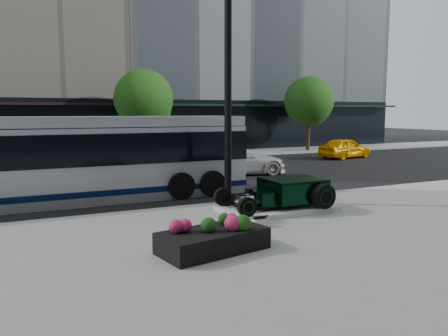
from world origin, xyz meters
name	(u,v)px	position (x,y,z in m)	size (l,w,h in m)	color
ground	(211,194)	(0.00, 0.00, 0.00)	(120.00, 120.00, 0.00)	black
sidewalk_far	(126,158)	(0.00, 14.00, 0.06)	(70.00, 4.00, 0.12)	gray
street_trees	(146,101)	(1.15, 13.07, 3.77)	(29.80, 3.80, 5.70)	black
display_plinth	(277,209)	(0.43, -3.98, 0.20)	(3.40, 1.80, 0.15)	silver
hot_rod	(287,191)	(0.77, -3.98, 0.70)	(3.22, 2.00, 0.81)	black
info_plaque	(259,222)	(-0.95, -5.29, 0.24)	(0.41, 0.31, 0.31)	silver
lamppost	(228,93)	(-0.35, -2.20, 3.70)	(0.43, 0.43, 7.74)	black
flower_planter	(213,239)	(-2.85, -6.62, 0.39)	(2.46, 1.54, 0.74)	black
transit_bus	(75,158)	(-4.73, 0.82, 1.49)	(12.12, 2.88, 2.92)	silver
white_sedan	(237,160)	(3.27, 4.15, 0.70)	(1.97, 4.85, 1.41)	silver
yellow_taxi	(345,148)	(13.36, 8.01, 0.68)	(1.61, 4.01, 1.36)	#F4A700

